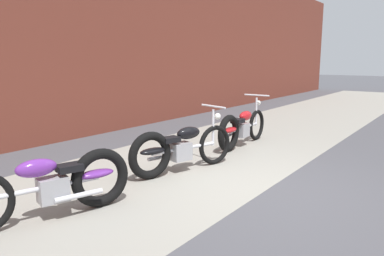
{
  "coord_description": "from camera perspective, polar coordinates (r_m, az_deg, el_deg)",
  "views": [
    {
      "loc": [
        -4.51,
        -2.05,
        1.79
      ],
      "look_at": [
        0.0,
        1.24,
        0.75
      ],
      "focal_mm": 34.74,
      "sensor_mm": 36.0,
      "label": 1
    }
  ],
  "objects": [
    {
      "name": "motorcycle_purple",
      "position": [
        4.52,
        -19.66,
        -8.0
      ],
      "size": [
        1.95,
        0.81,
        1.03
      ],
      "rotation": [
        0.0,
        0.0,
        2.85
      ],
      "color": "black",
      "rests_on": "ground"
    },
    {
      "name": "ground_plane",
      "position": [
        5.26,
        11.08,
        -9.53
      ],
      "size": [
        80.0,
        80.0,
        0.0
      ],
      "primitive_type": "plane",
      "color": "#47474C"
    },
    {
      "name": "motorcycle_black",
      "position": [
        5.87,
        -2.39,
        -3.17
      ],
      "size": [
        1.96,
        0.78,
        1.03
      ],
      "rotation": [
        0.0,
        0.0,
        -0.27
      ],
      "color": "black",
      "rests_on": "ground"
    },
    {
      "name": "brick_building_wall",
      "position": [
        8.56,
        -22.72,
        14.33
      ],
      "size": [
        36.0,
        0.5,
        4.95
      ],
      "primitive_type": "cube",
      "color": "brown",
      "rests_on": "ground"
    },
    {
      "name": "sidewalk_slab",
      "position": [
        6.16,
        -3.9,
        -6.34
      ],
      "size": [
        36.0,
        3.5,
        0.01
      ],
      "primitive_type": "cube",
      "color": "gray",
      "rests_on": "ground"
    },
    {
      "name": "motorcycle_red",
      "position": [
        7.69,
        7.4,
        0.02
      ],
      "size": [
        2.01,
        0.58,
        1.03
      ],
      "rotation": [
        0.0,
        0.0,
        0.04
      ],
      "color": "black",
      "rests_on": "ground"
    }
  ]
}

